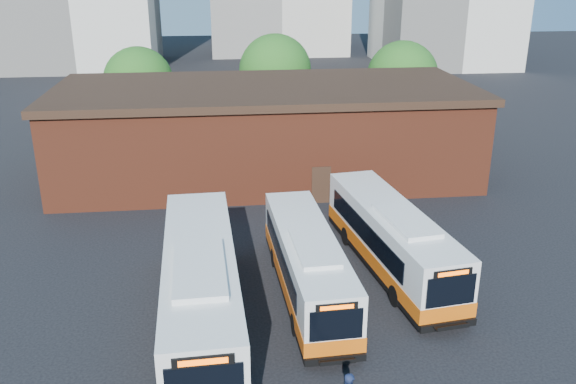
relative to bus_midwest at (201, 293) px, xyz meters
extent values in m
plane|color=black|center=(4.18, -0.48, -1.71)|extent=(220.00, 220.00, 0.00)
cube|color=silver|center=(0.00, 0.04, 0.25)|extent=(3.35, 13.34, 3.14)
cube|color=#D3580D|center=(0.00, 0.04, -0.66)|extent=(3.40, 13.39, 0.77)
cube|color=black|center=(0.00, 0.04, -1.21)|extent=(3.39, 13.38, 0.28)
cube|color=black|center=(0.27, -6.62, 1.47)|extent=(1.88, 0.14, 0.35)
cube|color=#FF5905|center=(0.27, -6.65, 1.47)|extent=(1.49, 0.08, 0.20)
cube|color=black|center=(-1.45, 0.42, 0.55)|extent=(0.47, 10.32, 1.16)
cube|color=black|center=(1.41, 0.54, 0.55)|extent=(0.47, 10.32, 1.16)
cube|color=silver|center=(0.07, -1.61, 1.93)|extent=(2.10, 4.71, 0.24)
cylinder|color=black|center=(-1.12, -3.76, -1.16)|extent=(0.40, 1.12, 1.10)
cylinder|color=black|center=(1.42, -3.65, -1.16)|extent=(0.40, 1.12, 1.10)
cylinder|color=black|center=(-1.42, 3.51, -1.16)|extent=(0.40, 1.12, 1.10)
cylinder|color=black|center=(1.13, 3.62, -1.16)|extent=(0.40, 1.12, 1.10)
cube|color=silver|center=(4.70, 2.34, -0.07)|extent=(2.88, 11.16, 2.63)
cube|color=#D3580D|center=(4.70, 2.34, -0.83)|extent=(2.93, 11.21, 0.65)
cube|color=black|center=(4.70, 2.34, -1.29)|extent=(2.92, 11.20, 0.23)
cube|color=black|center=(4.96, -3.21, 0.18)|extent=(2.00, 0.15, 1.24)
cube|color=black|center=(4.97, -3.22, 0.95)|extent=(1.57, 0.13, 0.30)
cube|color=#FF5905|center=(4.97, -3.26, 0.95)|extent=(1.24, 0.08, 0.17)
cube|color=black|center=(4.97, -3.27, -1.29)|extent=(2.35, 0.24, 0.30)
cube|color=black|center=(4.98, -3.48, -1.20)|extent=(1.35, 0.41, 0.06)
cube|color=black|center=(4.99, -3.65, -1.14)|extent=(1.34, 0.10, 0.17)
cube|color=black|center=(3.48, 2.65, 0.18)|extent=(0.46, 8.62, 0.97)
cube|color=black|center=(5.88, 2.76, 0.18)|extent=(0.46, 8.62, 0.97)
cube|color=silver|center=(4.76, 0.96, 1.33)|extent=(1.78, 3.94, 0.20)
cylinder|color=black|center=(3.78, -0.84, -1.25)|extent=(0.34, 0.94, 0.92)
cylinder|color=black|center=(5.91, -0.74, -1.25)|extent=(0.34, 0.94, 0.92)
cylinder|color=black|center=(3.49, 5.23, -1.25)|extent=(0.34, 0.94, 0.92)
cylinder|color=black|center=(5.62, 5.34, -1.25)|extent=(0.34, 0.94, 0.92)
cube|color=silver|center=(9.13, 4.34, 0.03)|extent=(4.08, 11.99, 2.79)
cube|color=#D3580D|center=(9.13, 4.34, -0.78)|extent=(4.13, 12.04, 0.69)
cube|color=black|center=(9.13, 4.34, -1.27)|extent=(4.12, 12.03, 0.24)
cube|color=black|center=(9.93, -1.51, 0.30)|extent=(2.11, 0.35, 1.32)
cube|color=black|center=(9.93, -1.52, 1.11)|extent=(1.66, 0.28, 0.31)
cube|color=#FF5905|center=(9.94, -1.55, 1.11)|extent=(1.31, 0.20, 0.18)
cube|color=black|center=(9.94, -1.57, -1.27)|extent=(2.49, 0.48, 0.31)
cube|color=black|center=(9.97, -1.79, -1.17)|extent=(1.46, 0.56, 0.06)
cube|color=black|center=(9.99, -1.97, -1.10)|extent=(1.41, 0.23, 0.18)
cube|color=black|center=(7.81, 4.56, 0.30)|extent=(1.30, 9.09, 1.03)
cube|color=black|center=(10.34, 4.91, 0.30)|extent=(1.30, 9.09, 1.03)
cube|color=silver|center=(9.33, 2.89, 1.53)|extent=(2.24, 4.31, 0.22)
cylinder|color=black|center=(8.46, 0.89, -1.22)|extent=(0.44, 1.01, 0.98)
cylinder|color=black|center=(10.70, 1.20, -1.22)|extent=(0.44, 1.01, 0.98)
cylinder|color=black|center=(7.58, 7.30, -1.22)|extent=(0.44, 1.01, 0.98)
cylinder|color=black|center=(9.82, 7.60, -1.22)|extent=(0.44, 1.01, 0.98)
cube|color=maroon|center=(4.18, 19.52, 1.29)|extent=(28.00, 12.00, 6.00)
cube|color=black|center=(4.18, 19.52, 4.44)|extent=(28.60, 12.60, 0.50)
cube|color=black|center=(7.18, 13.49, -0.51)|extent=(1.20, 0.08, 2.40)
cylinder|color=#382314|center=(-5.82, 31.52, -0.36)|extent=(0.36, 0.36, 2.70)
sphere|color=#1D5919|center=(-5.82, 31.52, 2.94)|extent=(6.00, 6.00, 6.00)
cylinder|color=#382314|center=(6.18, 33.52, -0.23)|extent=(0.36, 0.36, 2.95)
sphere|color=#1D5919|center=(6.18, 33.52, 3.38)|extent=(6.56, 6.56, 6.56)
cylinder|color=#382314|center=(17.18, 30.52, -0.30)|extent=(0.36, 0.36, 2.81)
sphere|color=#1D5919|center=(17.18, 30.52, 3.13)|extent=(6.24, 6.24, 6.24)
camera|label=1|loc=(1.08, -21.94, 12.56)|focal=38.00mm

